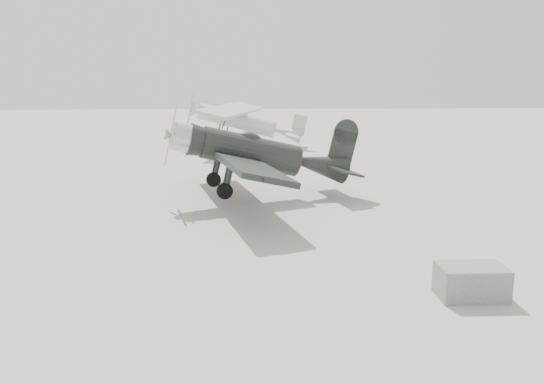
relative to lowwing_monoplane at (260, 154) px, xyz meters
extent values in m
plane|color=#ADAA99|center=(2.08, -8.65, -1.94)|extent=(160.00, 160.00, 0.00)
cylinder|color=black|center=(-0.36, -0.08, 0.07)|extent=(4.31, 2.16, 1.31)
cone|color=black|center=(2.66, 0.58, 0.11)|extent=(2.64, 1.71, 1.22)
cylinder|color=silver|center=(-3.16, -0.69, 0.07)|extent=(1.07, 1.32, 1.16)
cone|color=silver|center=(-3.71, -0.81, 0.07)|extent=(0.43, 0.58, 0.52)
cube|color=silver|center=(-3.64, -0.80, 0.07)|extent=(0.09, 0.18, 2.44)
ellipsoid|color=black|center=(-0.55, -0.12, 0.65)|extent=(1.14, 0.84, 0.43)
cube|color=black|center=(-1.00, -0.22, -0.26)|extent=(4.33, 11.41, 0.21)
cube|color=black|center=(3.39, 0.74, 0.16)|extent=(1.85, 4.07, 0.09)
cube|color=black|center=(3.53, 0.77, 0.96)|extent=(1.12, 0.33, 1.69)
cylinder|color=black|center=(-1.10, -1.54, -1.54)|extent=(0.65, 0.28, 0.64)
cylinder|color=black|center=(-1.64, 0.94, -1.54)|extent=(0.65, 0.28, 0.64)
cylinder|color=#333333|center=(-1.10, -1.54, -0.92)|extent=(0.12, 0.12, 1.31)
cylinder|color=#333333|center=(-1.64, 0.94, -0.92)|extent=(0.12, 0.12, 1.31)
cylinder|color=black|center=(3.62, 0.79, -0.29)|extent=(0.22, 0.12, 0.21)
cylinder|color=#AEB0B4|center=(-0.93, 17.94, 0.08)|extent=(5.97, 2.60, 1.24)
cone|color=#AEB0B4|center=(2.89, 17.00, 0.08)|extent=(2.23, 1.57, 1.12)
cone|color=#AEB0B4|center=(-4.09, 18.72, 0.08)|extent=(0.93, 1.30, 1.17)
cube|color=#AEB0B4|center=(-4.53, 18.82, 0.08)|extent=(0.09, 0.17, 2.47)
cube|color=#AEB0B4|center=(-1.36, 18.05, 0.78)|extent=(5.03, 12.51, 0.20)
cube|color=#AEB0B4|center=(3.44, 16.86, 0.14)|extent=(1.89, 3.95, 0.09)
cube|color=#AEB0B4|center=(3.54, 16.84, 0.87)|extent=(1.00, 0.33, 1.46)
cylinder|color=black|center=(-2.09, 16.95, -1.63)|extent=(0.65, 0.30, 0.63)
cylinder|color=black|center=(-1.50, 19.35, -1.63)|extent=(0.65, 0.30, 0.63)
cylinder|color=#333333|center=(-2.09, 16.95, -0.99)|extent=(0.12, 0.12, 1.35)
cylinder|color=#333333|center=(-1.50, 19.35, -0.99)|extent=(0.12, 0.12, 1.35)
cylinder|color=black|center=(3.65, 16.81, -0.26)|extent=(0.22, 0.12, 0.20)
cube|color=#64625D|center=(4.48, -10.65, -1.56)|extent=(1.56, 1.01, 0.76)
camera|label=1|loc=(-0.89, -21.93, 3.04)|focal=35.00mm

